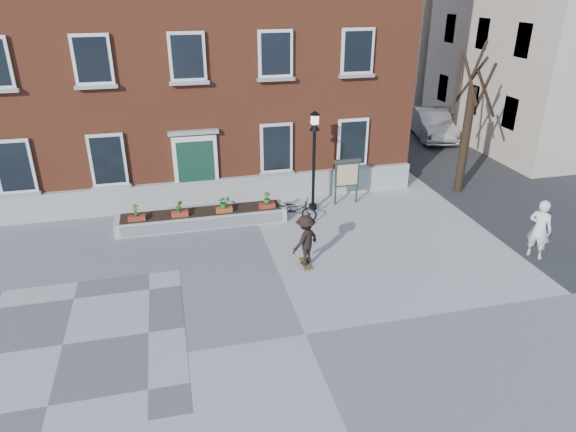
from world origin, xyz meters
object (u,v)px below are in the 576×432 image
object	(u,v)px
bystander	(540,229)
skateboarder	(306,240)
lamp_post	(314,147)
notice_board	(347,174)
parked_car	(431,124)
bicycle	(295,209)

from	to	relation	value
bystander	skateboarder	xyz separation A→B (m)	(-7.45, 1.22, -0.11)
lamp_post	notice_board	xyz separation A→B (m)	(1.45, 0.22, -1.28)
parked_car	bystander	distance (m)	13.97
bicycle	skateboarder	bearing A→B (deg)	-161.41
parked_car	skateboarder	bearing A→B (deg)	-119.78
lamp_post	skateboarder	distance (m)	4.73
lamp_post	bicycle	bearing A→B (deg)	-138.72
bystander	notice_board	world-z (taller)	bystander
parked_car	skateboarder	size ratio (longest dim) A/B	2.87
bystander	notice_board	bearing A→B (deg)	7.41
lamp_post	parked_car	bearing A→B (deg)	41.05
bicycle	notice_board	distance (m)	2.74
bicycle	lamp_post	distance (m)	2.45
notice_board	lamp_post	bearing A→B (deg)	-171.47
bicycle	lamp_post	world-z (taller)	lamp_post
bicycle	lamp_post	xyz separation A→B (m)	(0.94, 0.83, 2.10)
parked_car	skateboarder	xyz separation A→B (m)	(-10.80, -12.34, 0.08)
parked_car	bystander	xyz separation A→B (m)	(-3.35, -13.56, 0.19)
skateboarder	bicycle	bearing A→B (deg)	81.36
bystander	lamp_post	bearing A→B (deg)	16.40
bicycle	bystander	xyz separation A→B (m)	(6.94, -4.59, 0.56)
lamp_post	skateboarder	xyz separation A→B (m)	(-1.46, -4.20, -1.64)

